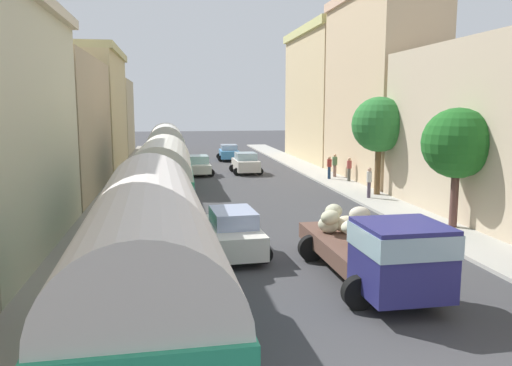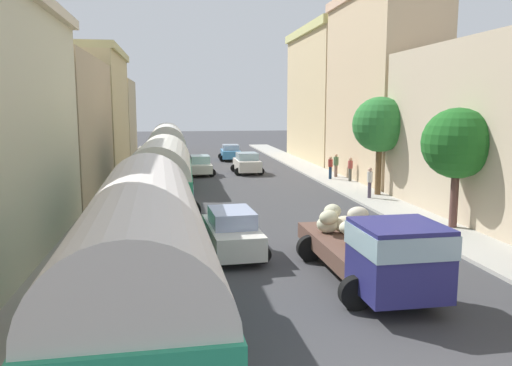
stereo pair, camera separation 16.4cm
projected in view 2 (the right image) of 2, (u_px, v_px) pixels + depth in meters
ground_plane at (235, 186)px, 34.60m from camera, size 154.00×154.00×0.00m
sidewalk_left at (125, 188)px, 33.47m from camera, size 2.50×70.00×0.14m
sidewalk_right at (339, 182)px, 35.71m from camera, size 2.50×70.00×0.14m
building_left_2 at (49, 127)px, 30.91m from camera, size 5.84×13.42×8.23m
building_left_3 at (91, 108)px, 44.82m from camera, size 5.70×13.46×10.19m
building_left_4 at (106, 117)px, 57.10m from camera, size 5.95×10.29×8.16m
building_right_1 at (499, 131)px, 24.70m from camera, size 5.95×12.79×8.31m
building_right_2 at (381, 86)px, 36.75m from camera, size 4.90×11.97×13.39m
building_right_3 at (332, 95)px, 50.21m from camera, size 6.34×14.62×12.79m
parked_bus_0 at (144, 269)px, 9.81m from camera, size 3.42×9.71×4.07m
parked_bus_1 at (162, 183)px, 21.18m from camera, size 3.44×8.25×4.01m
parked_bus_2 at (167, 152)px, 34.47m from camera, size 3.27×8.07×4.13m
cargo_truck_0 at (374, 249)px, 14.94m from camera, size 3.12×7.38×2.33m
car_0 at (247, 163)px, 40.97m from camera, size 2.41×3.86×1.67m
car_1 at (231, 152)px, 50.81m from camera, size 2.43×3.74×1.56m
car_2 at (232, 232)px, 18.59m from camera, size 2.44×4.25×1.65m
car_3 at (200, 165)px, 40.09m from camera, size 2.27×3.90×1.52m
pedestrian_0 at (330, 167)px, 36.89m from camera, size 0.35×0.35×1.77m
pedestrian_1 at (336, 165)px, 37.95m from camera, size 0.50×0.50×1.83m
pedestrian_2 at (370, 181)px, 29.24m from camera, size 0.37×0.37×1.88m
pedestrian_3 at (350, 168)px, 35.73m from camera, size 0.37×0.37×1.81m
roadside_tree_1 at (457, 144)px, 21.78m from camera, size 3.01×3.01×5.29m
roadside_tree_2 at (380, 125)px, 29.93m from camera, size 3.22×3.22×5.89m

